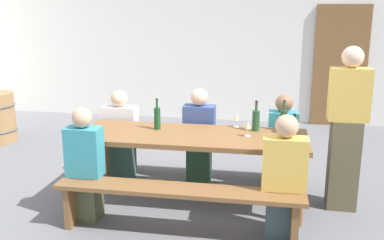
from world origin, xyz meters
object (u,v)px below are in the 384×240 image
Objects in this scene: wine_glass_1 at (236,118)px; seated_guest_near_0 at (85,167)px; bench_near at (178,197)px; seated_guest_far_2 at (282,144)px; bench_far at (202,149)px; wine_bottle_0 at (256,120)px; standing_host at (346,132)px; wooden_door at (340,66)px; wine_glass_0 at (248,125)px; seated_guest_far_1 at (199,138)px; tasting_table at (192,141)px; wine_bottle_3 at (283,120)px; wine_bottle_2 at (294,136)px; seated_guest_far_0 at (121,137)px; wine_bottle_1 at (157,118)px; seated_guest_near_1 at (284,180)px.

wine_glass_1 is 1.68m from seated_guest_near_0.
bench_near is 1.60m from seated_guest_far_2.
wine_glass_1 is at bearing 68.31° from bench_near.
seated_guest_near_0 is at bearing -126.18° from bench_far.
wine_bottle_0 is (0.64, 0.97, 0.51)m from bench_near.
wine_glass_1 is 0.09× the size of standing_host.
bench_near is at bearing -90.00° from bench_far.
wooden_door is 3.88m from wine_glass_0.
seated_guest_far_1 reaches higher than bench_near.
bench_far is 2.07× the size of seated_guest_far_2.
seated_guest_far_2 is at bearing 31.14° from tasting_table.
seated_guest_near_0 is at bearing -154.72° from wine_bottle_3.
standing_host is at bearing -20.72° from bench_far.
wine_bottle_3 is at bearing -64.72° from seated_guest_near_0.
standing_host reaches higher than seated_guest_far_1.
bench_far is 1.54m from wine_bottle_2.
seated_guest_far_1 is (0.92, 1.14, 0.01)m from seated_guest_near_0.
wine_glass_1 is at bearing 153.25° from wine_bottle_0.
wine_glass_1 is at bearing -67.65° from seated_guest_far_2.
seated_guest_far_2 reaches higher than wine_glass_0.
bench_near is 6.97× the size of wine_bottle_0.
wine_bottle_0 is 1.81m from seated_guest_near_0.
seated_guest_far_0 is 2.58m from standing_host.
wine_glass_0 is 0.15× the size of seated_guest_far_1.
wine_bottle_0 is at bearing -36.12° from bench_far.
wine_glass_1 is at bearing 15.48° from wine_bottle_1.
seated_guest_near_1 is at bearing -107.92° from wine_bottle_2.
tasting_table is at bearing -118.46° from wooden_door.
tasting_table is 15.06× the size of wine_glass_1.
bench_near is 1.44m from bench_far.
seated_guest_near_1 is 0.97m from standing_host.
wooden_door is at bearing 76.35° from wine_bottle_2.
tasting_table is at bearing -158.85° from wine_bottle_0.
standing_host is (0.62, 0.70, 0.28)m from seated_guest_near_1.
wine_bottle_2 is 0.30× the size of seated_guest_near_1.
bench_far is 0.94m from wine_bottle_0.
wine_bottle_3 reaches higher than wine_bottle_0.
wine_bottle_0 reaches higher than tasting_table.
wooden_door is at bearing -34.71° from seated_guest_near_0.
wine_glass_0 is at bearing 70.40° from seated_guest_far_0.
seated_guest_near_0 reaches higher than wine_glass_1.
wooden_door reaches higher than tasting_table.
wooden_door is 1.88× the size of seated_guest_near_0.
wine_glass_0 is at bearing -33.63° from seated_guest_far_2.
standing_host reaches higher than wine_bottle_2.
wine_bottle_3 is 1.03m from seated_guest_far_1.
wine_glass_1 is 0.59m from seated_guest_far_1.
standing_host is (1.54, -0.58, 0.45)m from bench_far.
seated_guest_near_1 is (0.50, -0.93, -0.32)m from wine_glass_1.
standing_host reaches higher than wine_bottle_1.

